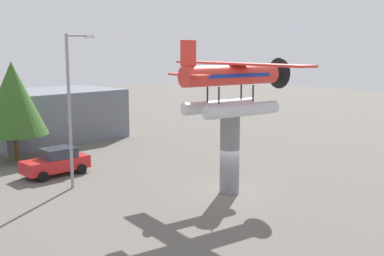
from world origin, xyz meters
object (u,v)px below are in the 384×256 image
Objects in this scene: streetlight_primary at (72,101)px; car_mid_red at (56,162)px; display_pedestal at (230,154)px; storefront_building at (50,115)px; tree_east at (13,99)px; floatplane_monument at (232,84)px.

car_mid_red is at bearing 79.37° from streetlight_primary.
display_pedestal is 0.39× the size of storefront_building.
storefront_building is 8.81m from tree_east.
tree_east is at bearing -134.89° from storefront_building.
storefront_building is at bearing 66.40° from streetlight_primary.
car_mid_red is 5.36m from streetlight_primary.
floatplane_monument is 16.91m from tree_east.
streetlight_primary is at bearing -93.37° from tree_east.
streetlight_primary is (-5.76, 7.10, -1.06)m from floatplane_monument.
display_pedestal is at bearing 115.87° from car_mid_red.
streetlight_primary is 1.24× the size of tree_east.
car_mid_red is 0.36× the size of storefront_building.
storefront_building is (0.89, 22.00, -0.04)m from display_pedestal.
tree_east is at bearing 117.73° from floatplane_monument.
display_pedestal is at bearing -92.32° from storefront_building.
tree_east is (-5.23, 16.00, -1.60)m from floatplane_monument.
display_pedestal reaches higher than storefront_building.
tree_east reaches higher than storefront_building.
car_mid_red is at bearing -116.87° from storefront_building.
floatplane_monument is 22.39m from storefront_building.
car_mid_red is 0.59× the size of tree_east.
display_pedestal is 0.62× the size of tree_east.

